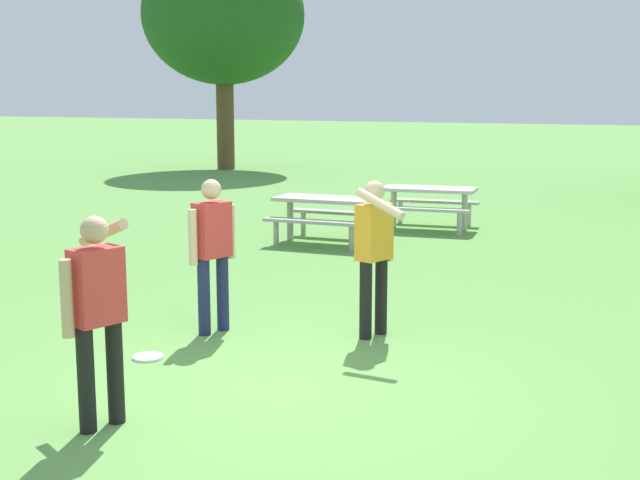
{
  "coord_description": "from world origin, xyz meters",
  "views": [
    {
      "loc": [
        2.97,
        -6.57,
        2.56
      ],
      "look_at": [
        -0.35,
        1.79,
        1.0
      ],
      "focal_mm": 48.91,
      "sensor_mm": 36.0,
      "label": 1
    }
  ],
  "objects_px": {
    "person_bystander": "(212,245)",
    "picnic_table_near": "(326,210)",
    "picnic_table_far": "(429,199)",
    "tree_tall_left": "(223,16)",
    "frisbee": "(148,357)",
    "person_catcher": "(97,305)",
    "person_thrower": "(375,246)"
  },
  "relations": [
    {
      "from": "picnic_table_far",
      "to": "tree_tall_left",
      "type": "bearing_deg",
      "value": 134.17
    },
    {
      "from": "person_thrower",
      "to": "frisbee",
      "type": "bearing_deg",
      "value": -139.42
    },
    {
      "from": "picnic_table_far",
      "to": "person_thrower",
      "type": "bearing_deg",
      "value": -79.72
    },
    {
      "from": "frisbee",
      "to": "tree_tall_left",
      "type": "height_order",
      "value": "tree_tall_left"
    },
    {
      "from": "person_catcher",
      "to": "picnic_table_near",
      "type": "height_order",
      "value": "person_catcher"
    },
    {
      "from": "person_thrower",
      "to": "picnic_table_far",
      "type": "relative_size",
      "value": 0.91
    },
    {
      "from": "picnic_table_near",
      "to": "picnic_table_far",
      "type": "relative_size",
      "value": 0.95
    },
    {
      "from": "person_bystander",
      "to": "picnic_table_near",
      "type": "height_order",
      "value": "person_bystander"
    },
    {
      "from": "picnic_table_near",
      "to": "picnic_table_far",
      "type": "xyz_separation_m",
      "value": [
        1.22,
        2.09,
        0.0
      ]
    },
    {
      "from": "person_catcher",
      "to": "frisbee",
      "type": "distance_m",
      "value": 1.97
    },
    {
      "from": "frisbee",
      "to": "picnic_table_near",
      "type": "xyz_separation_m",
      "value": [
        -0.73,
        6.61,
        0.55
      ]
    },
    {
      "from": "picnic_table_near",
      "to": "frisbee",
      "type": "bearing_deg",
      "value": -83.66
    },
    {
      "from": "person_thrower",
      "to": "person_bystander",
      "type": "xyz_separation_m",
      "value": [
        -1.63,
        -0.49,
        -0.02
      ]
    },
    {
      "from": "frisbee",
      "to": "picnic_table_near",
      "type": "bearing_deg",
      "value": 96.34
    },
    {
      "from": "picnic_table_far",
      "to": "picnic_table_near",
      "type": "bearing_deg",
      "value": -120.33
    },
    {
      "from": "tree_tall_left",
      "to": "picnic_table_near",
      "type": "bearing_deg",
      "value": -55.37
    },
    {
      "from": "picnic_table_far",
      "to": "tree_tall_left",
      "type": "xyz_separation_m",
      "value": [
        -9.24,
        9.51,
        4.28
      ]
    },
    {
      "from": "person_catcher",
      "to": "tree_tall_left",
      "type": "height_order",
      "value": "tree_tall_left"
    },
    {
      "from": "person_catcher",
      "to": "tree_tall_left",
      "type": "distance_m",
      "value": 22.26
    },
    {
      "from": "frisbee",
      "to": "picnic_table_near",
      "type": "height_order",
      "value": "picnic_table_near"
    },
    {
      "from": "picnic_table_far",
      "to": "frisbee",
      "type": "bearing_deg",
      "value": -93.22
    },
    {
      "from": "person_bystander",
      "to": "picnic_table_far",
      "type": "height_order",
      "value": "person_bystander"
    },
    {
      "from": "person_catcher",
      "to": "picnic_table_near",
      "type": "relative_size",
      "value": 0.96
    },
    {
      "from": "picnic_table_far",
      "to": "person_catcher",
      "type": "bearing_deg",
      "value": -89.27
    },
    {
      "from": "picnic_table_near",
      "to": "person_thrower",
      "type": "bearing_deg",
      "value": -63.58
    },
    {
      "from": "picnic_table_near",
      "to": "person_bystander",
      "type": "bearing_deg",
      "value": -80.92
    },
    {
      "from": "picnic_table_far",
      "to": "tree_tall_left",
      "type": "height_order",
      "value": "tree_tall_left"
    },
    {
      "from": "picnic_table_near",
      "to": "tree_tall_left",
      "type": "xyz_separation_m",
      "value": [
        -8.01,
        11.6,
        4.28
      ]
    },
    {
      "from": "person_thrower",
      "to": "person_catcher",
      "type": "relative_size",
      "value": 1.0
    },
    {
      "from": "person_bystander",
      "to": "frisbee",
      "type": "distance_m",
      "value": 1.41
    },
    {
      "from": "picnic_table_far",
      "to": "person_bystander",
      "type": "bearing_deg",
      "value": -92.49
    },
    {
      "from": "person_thrower",
      "to": "person_bystander",
      "type": "height_order",
      "value": "same"
    }
  ]
}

